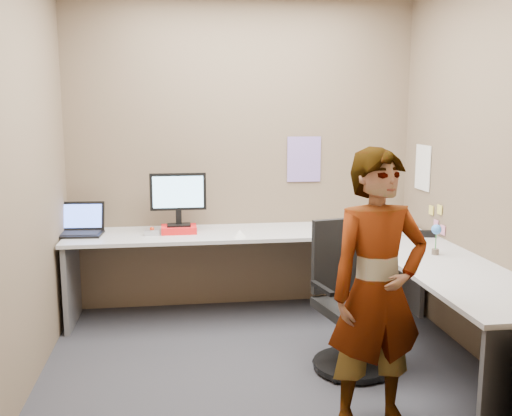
{
  "coord_description": "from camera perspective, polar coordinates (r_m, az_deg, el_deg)",
  "views": [
    {
      "loc": [
        -0.57,
        -3.66,
        1.73
      ],
      "look_at": [
        -0.02,
        0.25,
        1.05
      ],
      "focal_mm": 40.0,
      "sensor_mm": 36.0,
      "label": 1
    }
  ],
  "objects": [
    {
      "name": "ground",
      "position": [
        4.08,
        0.84,
        -15.28
      ],
      "size": [
        3.0,
        3.0,
        0.0
      ],
      "primitive_type": "plane",
      "color": "#2A2A30",
      "rests_on": "ground"
    },
    {
      "name": "wall_back",
      "position": [
        5.0,
        -1.39,
        5.41
      ],
      "size": [
        3.0,
        0.0,
        3.0
      ],
      "primitive_type": "plane",
      "rotation": [
        1.57,
        0.0,
        0.0
      ],
      "color": "brown",
      "rests_on": "ground"
    },
    {
      "name": "wall_right",
      "position": [
        4.22,
        21.52,
        3.93
      ],
      "size": [
        0.0,
        2.7,
        2.7
      ],
      "primitive_type": "plane",
      "rotation": [
        1.57,
        0.0,
        -1.57
      ],
      "color": "brown",
      "rests_on": "ground"
    },
    {
      "name": "wall_left",
      "position": [
        3.79,
        -22.15,
        3.32
      ],
      "size": [
        0.0,
        2.7,
        2.7
      ],
      "primitive_type": "plane",
      "rotation": [
        1.57,
        0.0,
        1.57
      ],
      "color": "brown",
      "rests_on": "ground"
    },
    {
      "name": "desk",
      "position": [
        4.32,
        5.84,
        -5.6
      ],
      "size": [
        2.98,
        2.58,
        0.73
      ],
      "color": "silver",
      "rests_on": "ground"
    },
    {
      "name": "paper_ream",
      "position": [
        4.75,
        -7.71,
        -2.12
      ],
      "size": [
        0.29,
        0.21,
        0.06
      ],
      "primitive_type": "cube",
      "rotation": [
        0.0,
        0.0,
        0.01
      ],
      "color": "red",
      "rests_on": "desk"
    },
    {
      "name": "monitor",
      "position": [
        4.72,
        -7.79,
        1.32
      ],
      "size": [
        0.46,
        0.14,
        0.43
      ],
      "rotation": [
        0.0,
        0.0,
        0.01
      ],
      "color": "black",
      "rests_on": "paper_ream"
    },
    {
      "name": "laptop",
      "position": [
        4.86,
        -17.11,
        -1.75
      ],
      "size": [
        0.37,
        0.32,
        0.25
      ],
      "rotation": [
        0.0,
        0.0,
        -0.07
      ],
      "color": "black",
      "rests_on": "desk"
    },
    {
      "name": "trackball_mouse",
      "position": [
        4.69,
        -10.35,
        -2.37
      ],
      "size": [
        0.12,
        0.08,
        0.07
      ],
      "color": "#B7B7BC",
      "rests_on": "desk"
    },
    {
      "name": "origami",
      "position": [
        4.54,
        -1.63,
        -2.57
      ],
      "size": [
        0.1,
        0.1,
        0.06
      ],
      "primitive_type": "cone",
      "color": "white",
      "rests_on": "desk"
    },
    {
      "name": "stapler",
      "position": [
        4.74,
        16.66,
        -2.48
      ],
      "size": [
        0.15,
        0.07,
        0.05
      ],
      "primitive_type": "cube",
      "rotation": [
        0.0,
        0.0,
        -0.2
      ],
      "color": "black",
      "rests_on": "desk"
    },
    {
      "name": "flower",
      "position": [
        4.17,
        17.57,
        -2.55
      ],
      "size": [
        0.07,
        0.07,
        0.22
      ],
      "color": "brown",
      "rests_on": "desk"
    },
    {
      "name": "calendar_purple",
      "position": [
        5.09,
        4.82,
        4.89
      ],
      "size": [
        0.3,
        0.01,
        0.4
      ],
      "primitive_type": "cube",
      "color": "#846BB7",
      "rests_on": "wall_back"
    },
    {
      "name": "calendar_white",
      "position": [
        5.02,
        16.35,
        3.89
      ],
      "size": [
        0.01,
        0.28,
        0.38
      ],
      "primitive_type": "cube",
      "color": "white",
      "rests_on": "wall_right"
    },
    {
      "name": "sticky_note_a",
      "position": [
        4.75,
        17.89,
        -0.16
      ],
      "size": [
        0.01,
        0.07,
        0.07
      ],
      "primitive_type": "cube",
      "color": "#F2E059",
      "rests_on": "wall_right"
    },
    {
      "name": "sticky_note_b",
      "position": [
        4.81,
        17.55,
        -1.58
      ],
      "size": [
        0.01,
        0.07,
        0.07
      ],
      "primitive_type": "cube",
      "color": "pink",
      "rests_on": "wall_right"
    },
    {
      "name": "sticky_note_c",
      "position": [
        4.71,
        18.16,
        -2.1
      ],
      "size": [
        0.01,
        0.07,
        0.07
      ],
      "primitive_type": "cube",
      "color": "pink",
      "rests_on": "wall_right"
    },
    {
      "name": "sticky_note_d",
      "position": [
        4.88,
        17.12,
        -0.21
      ],
      "size": [
        0.01,
        0.07,
        0.07
      ],
      "primitive_type": "cube",
      "color": "#F2E059",
      "rests_on": "wall_right"
    },
    {
      "name": "office_chair",
      "position": [
        3.94,
        9.28,
        -10.01
      ],
      "size": [
        0.55,
        0.53,
        0.98
      ],
      "rotation": [
        0.0,
        0.0,
        0.22
      ],
      "color": "black",
      "rests_on": "ground"
    },
    {
      "name": "person",
      "position": [
        3.16,
        12.06,
        -8.13
      ],
      "size": [
        0.61,
        0.44,
        1.54
      ],
      "primitive_type": "imported",
      "rotation": [
        0.0,
        0.0,
        0.14
      ],
      "color": "#999399",
      "rests_on": "ground"
    }
  ]
}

